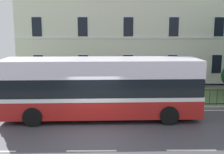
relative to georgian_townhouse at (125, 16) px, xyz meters
The scene contains 5 objects.
ground_plane 15.79m from the georgian_townhouse, 99.22° to the right, with size 60.00×56.00×0.18m.
georgian_townhouse is the anchor object (origin of this frame).
iron_verge_railing 12.27m from the georgian_townhouse, 90.00° to the right, with size 17.46×0.04×0.97m.
single_decker_bus 13.90m from the georgian_townhouse, 98.81° to the right, with size 10.44×2.88×3.23m.
litter_bin 13.18m from the georgian_townhouse, 118.06° to the right, with size 0.57×0.57×1.11m.
Camera 1 is at (0.67, -12.23, 4.82)m, focal length 44.78 mm.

